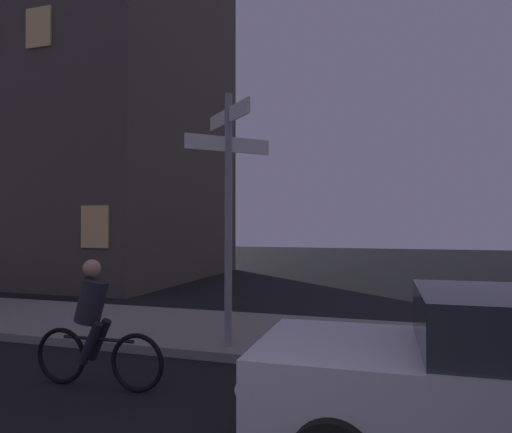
{
  "coord_description": "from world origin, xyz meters",
  "views": [
    {
      "loc": [
        1.1,
        -1.39,
        2.04
      ],
      "look_at": [
        -1.01,
        5.35,
        2.18
      ],
      "focal_mm": 32.12,
      "sensor_mm": 36.0,
      "label": 1
    }
  ],
  "objects": [
    {
      "name": "sidewalk_kerb",
      "position": [
        0.0,
        6.55,
        0.07
      ],
      "size": [
        40.0,
        3.11,
        0.14
      ],
      "primitive_type": "cube",
      "color": "gray",
      "rests_on": "ground_plane"
    },
    {
      "name": "building_left_block",
      "position": [
        -11.19,
        14.03,
        8.95
      ],
      "size": [
        10.17,
        8.87,
        17.89
      ],
      "color": "#4C443D",
      "rests_on": "ground_plane"
    },
    {
      "name": "signpost",
      "position": [
        -1.49,
        5.41,
        2.52
      ],
      "size": [
        1.07,
        1.07,
        4.01
      ],
      "color": "gray",
      "rests_on": "sidewalk_kerb"
    },
    {
      "name": "cyclist",
      "position": [
        -2.57,
        3.53,
        0.75
      ],
      "size": [
        1.82,
        0.33,
        1.61
      ],
      "color": "black",
      "rests_on": "ground_plane"
    }
  ]
}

